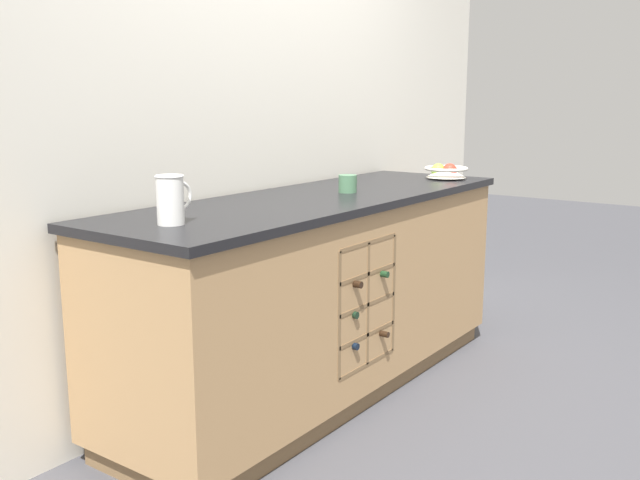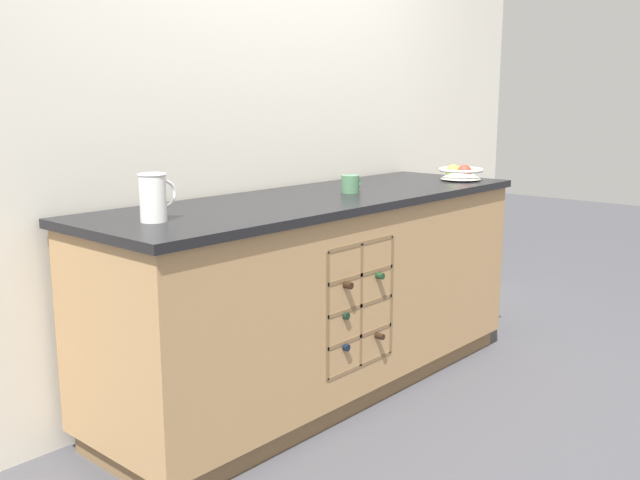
{
  "view_description": "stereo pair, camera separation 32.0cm",
  "coord_description": "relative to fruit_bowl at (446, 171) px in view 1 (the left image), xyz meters",
  "views": [
    {
      "loc": [
        -2.55,
        -1.84,
        1.34
      ],
      "look_at": [
        0.0,
        0.0,
        0.71
      ],
      "focal_mm": 40.0,
      "sensor_mm": 36.0,
      "label": 1
    },
    {
      "loc": [
        -2.35,
        -2.09,
        1.34
      ],
      "look_at": [
        0.0,
        0.0,
        0.71
      ],
      "focal_mm": 40.0,
      "sensor_mm": 36.0,
      "label": 2
    }
  ],
  "objects": [
    {
      "name": "ground_plane",
      "position": [
        -0.94,
        0.15,
        -0.96
      ],
      "size": [
        14.0,
        14.0,
        0.0
      ],
      "primitive_type": "plane",
      "color": "#424247"
    },
    {
      "name": "back_wall",
      "position": [
        -0.94,
        0.55,
        0.32
      ],
      "size": [
        4.63,
        0.06,
        2.55
      ],
      "primitive_type": "cube",
      "color": "silver",
      "rests_on": "ground_plane"
    },
    {
      "name": "kitchen_island",
      "position": [
        -0.94,
        0.15,
        -0.49
      ],
      "size": [
        2.27,
        0.72,
        0.91
      ],
      "color": "brown",
      "rests_on": "ground_plane"
    },
    {
      "name": "fruit_bowl",
      "position": [
        0.0,
        0.0,
        0.0
      ],
      "size": [
        0.23,
        0.23,
        0.08
      ],
      "color": "silver",
      "rests_on": "kitchen_island"
    },
    {
      "name": "white_pitcher",
      "position": [
        -1.83,
        0.14,
        0.05
      ],
      "size": [
        0.15,
        0.1,
        0.17
      ],
      "color": "white",
      "rests_on": "kitchen_island"
    },
    {
      "name": "ceramic_mug",
      "position": [
        -0.77,
        0.12,
        -0.0
      ],
      "size": [
        0.12,
        0.08,
        0.08
      ],
      "color": "#4C7A56",
      "rests_on": "kitchen_island"
    }
  ]
}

